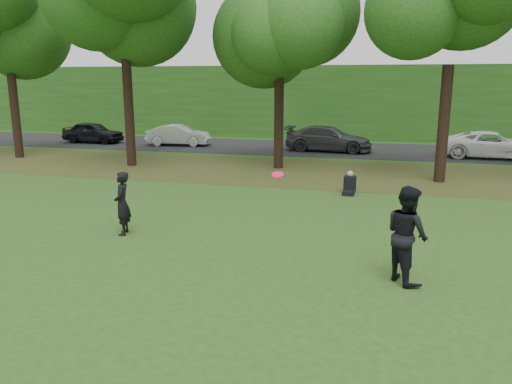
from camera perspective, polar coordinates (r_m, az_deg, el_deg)
ground at (r=9.80m, az=3.10°, el=-11.72°), size 120.00×120.00×0.00m
leaf_litter at (r=22.20m, az=9.69°, el=2.04°), size 60.00×7.00×0.01m
street at (r=30.08m, az=10.99°, el=4.78°), size 70.00×7.00×0.02m
far_hedge at (r=35.83m, az=11.77°, el=9.99°), size 70.00×3.00×5.00m
player_left at (r=13.67m, az=-15.04°, el=-1.27°), size 0.58×0.72×1.70m
player_right at (r=10.55m, az=16.86°, el=-4.65°), size 1.16×1.23×2.00m
parked_cars at (r=28.77m, az=14.51°, el=5.69°), size 38.95×2.86×1.54m
frisbee at (r=11.05m, az=2.48°, el=1.97°), size 0.38×0.37×0.16m
seated_person at (r=18.38m, az=10.64°, el=0.76°), size 0.46×0.76×0.83m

